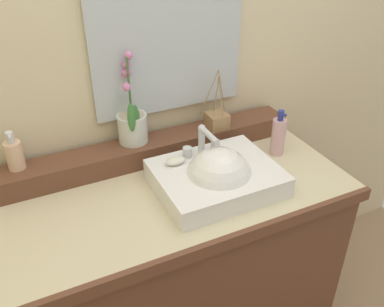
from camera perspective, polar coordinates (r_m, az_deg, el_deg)
name	(u,v)px	position (r m, az deg, el deg)	size (l,w,h in m)	color
wall_back	(129,24)	(1.58, -8.46, 16.89)	(3.07, 0.20, 2.60)	beige
vanity_cabinet	(179,274)	(1.72, -1.77, -15.93)	(1.18, 0.58, 0.84)	brown
back_ledge	(154,149)	(1.59, -5.21, 0.63)	(1.11, 0.12, 0.08)	brown
sink_basin	(218,179)	(1.42, 3.47, -3.42)	(0.40, 0.32, 0.26)	white
soap_bar	(175,161)	(1.43, -2.26, -0.99)	(0.07, 0.04, 0.02)	silver
potted_plant	(132,123)	(1.53, -8.09, 4.15)	(0.11, 0.12, 0.33)	silver
soap_dispenser	(14,154)	(1.49, -22.90, -0.08)	(0.06, 0.06, 0.13)	beige
reed_diffuser	(217,120)	(1.63, 3.39, 4.56)	(0.09, 0.09, 0.24)	#997349
lotion_bottle	(278,136)	(1.62, 11.58, 2.35)	(0.05, 0.06, 0.18)	#D1A2A6
mirror	(168,30)	(1.51, -3.23, 16.33)	(0.57, 0.02, 0.59)	silver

